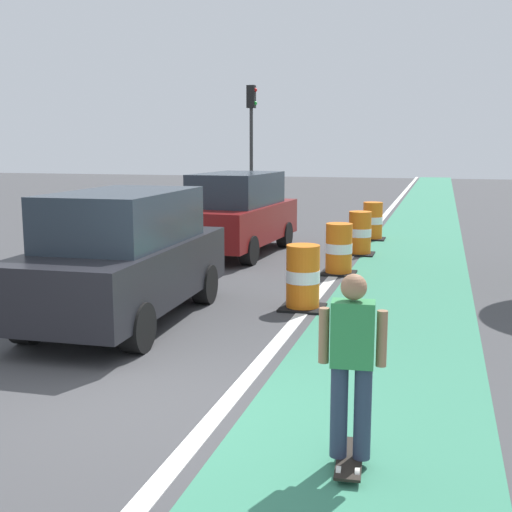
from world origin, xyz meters
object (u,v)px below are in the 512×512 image
parked_suv_nearest (125,256)px  traffic_barrel_mid (339,249)px  parked_suv_second (237,213)px  pedestrian_crossing (143,220)px  traffic_barrel_far (373,221)px  traffic_light_corner (251,126)px  traffic_barrel_back (360,234)px  traffic_barrel_front (303,278)px  skateboarder_on_lane (352,364)px

parked_suv_nearest → traffic_barrel_mid: bearing=60.9°
parked_suv_second → pedestrian_crossing: bearing=-165.5°
traffic_barrel_far → pedestrian_crossing: 6.74m
traffic_barrel_far → traffic_light_corner: (-5.70, 7.04, 2.97)m
traffic_barrel_mid → traffic_light_corner: bearing=113.9°
traffic_barrel_mid → traffic_barrel_back: same height
traffic_barrel_front → pedestrian_crossing: (-5.08, 4.60, 0.33)m
pedestrian_crossing → traffic_barrel_mid: bearing=-15.1°
skateboarder_on_lane → parked_suv_second: (-4.29, 10.52, 0.12)m
parked_suv_nearest → traffic_light_corner: 17.66m
parked_suv_second → traffic_barrel_far: (3.04, 3.49, -0.50)m
parked_suv_nearest → traffic_barrel_back: size_ratio=4.27×
parked_suv_second → traffic_barrel_mid: bearing=-34.6°
skateboarder_on_lane → traffic_barrel_far: 14.07m
skateboarder_on_lane → traffic_barrel_back: (-1.28, 11.20, -0.38)m
skateboarder_on_lane → parked_suv_second: parked_suv_second is taller
parked_suv_nearest → traffic_light_corner: size_ratio=0.91×
parked_suv_nearest → parked_suv_second: size_ratio=0.99×
skateboarder_on_lane → parked_suv_nearest: bearing=136.6°
traffic_barrel_back → skateboarder_on_lane: bearing=-83.5°
skateboarder_on_lane → traffic_barrel_front: size_ratio=1.55×
traffic_barrel_back → traffic_light_corner: size_ratio=0.21×
traffic_barrel_back → pedestrian_crossing: size_ratio=0.68×
skateboarder_on_lane → traffic_barrel_front: skateboarder_on_lane is taller
parked_suv_second → traffic_light_corner: size_ratio=0.92×
traffic_barrel_back → pedestrian_crossing: (-5.32, -1.28, 0.33)m
traffic_barrel_front → traffic_light_corner: traffic_light_corner is taller
parked_suv_nearest → traffic_barrel_back: parked_suv_nearest is taller
traffic_barrel_front → skateboarder_on_lane: bearing=-74.1°
traffic_light_corner → pedestrian_crossing: size_ratio=3.17×
parked_suv_second → traffic_barrel_back: size_ratio=4.31×
parked_suv_nearest → traffic_barrel_far: size_ratio=4.27×
parked_suv_second → traffic_barrel_far: parked_suv_second is taller
skateboarder_on_lane → traffic_light_corner: bearing=108.3°
parked_suv_nearest → traffic_barrel_mid: size_ratio=4.27×
traffic_barrel_mid → traffic_barrel_far: size_ratio=1.00×
parked_suv_nearest → parked_suv_second: 6.72m
parked_suv_nearest → pedestrian_crossing: 6.64m
skateboarder_on_lane → traffic_barrel_far: skateboarder_on_lane is taller
traffic_barrel_far → traffic_barrel_front: bearing=-91.8°
traffic_barrel_front → traffic_barrel_far: 8.69m
traffic_barrel_mid → traffic_barrel_far: bearing=88.4°
skateboarder_on_lane → parked_suv_nearest: 5.54m
parked_suv_second → traffic_barrel_front: parked_suv_second is taller
traffic_barrel_mid → pedestrian_crossing: 5.39m
traffic_barrel_mid → pedestrian_crossing: bearing=164.9°
parked_suv_nearest → traffic_barrel_far: parked_suv_nearest is taller
parked_suv_nearest → skateboarder_on_lane: bearing=-43.4°
parked_suv_second → traffic_barrel_mid: 3.54m
traffic_barrel_front → traffic_barrel_mid: bearing=87.9°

